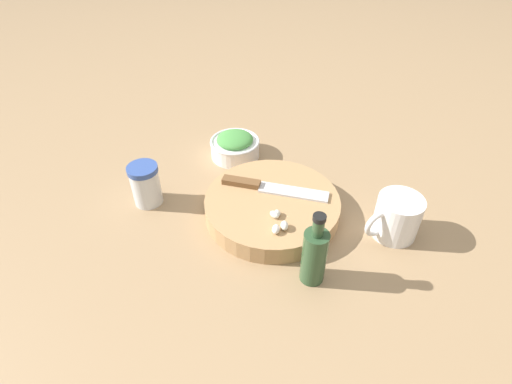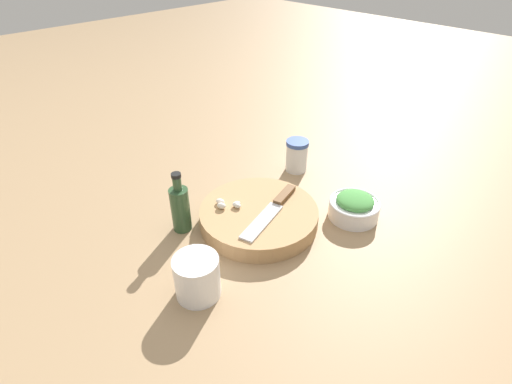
# 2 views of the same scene
# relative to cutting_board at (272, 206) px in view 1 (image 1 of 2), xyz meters

# --- Properties ---
(ground_plane) EXTENTS (5.00, 5.00, 0.00)m
(ground_plane) POSITION_rel_cutting_board_xyz_m (0.01, 0.05, -0.02)
(ground_plane) COLOR #997A56
(cutting_board) EXTENTS (0.29, 0.29, 0.04)m
(cutting_board) POSITION_rel_cutting_board_xyz_m (0.00, 0.00, 0.00)
(cutting_board) COLOR tan
(cutting_board) RESTS_ON ground_plane
(chef_knife) EXTENTS (0.23, 0.09, 0.01)m
(chef_knife) POSITION_rel_cutting_board_xyz_m (0.02, -0.03, 0.03)
(chef_knife) COLOR brown
(chef_knife) RESTS_ON cutting_board
(garlic_cloves) EXTENTS (0.06, 0.07, 0.02)m
(garlic_cloves) POSITION_rel_cutting_board_xyz_m (-0.05, 0.06, 0.03)
(garlic_cloves) COLOR silver
(garlic_cloves) RESTS_ON cutting_board
(herb_bowl) EXTENTS (0.13, 0.13, 0.06)m
(herb_bowl) POSITION_rel_cutting_board_xyz_m (0.19, -0.15, 0.01)
(herb_bowl) COLOR white
(herb_bowl) RESTS_ON ground_plane
(spice_jar) EXTENTS (0.07, 0.07, 0.10)m
(spice_jar) POSITION_rel_cutting_board_xyz_m (0.26, 0.10, 0.03)
(spice_jar) COLOR silver
(spice_jar) RESTS_ON ground_plane
(coffee_mug) EXTENTS (0.09, 0.11, 0.09)m
(coffee_mug) POSITION_rel_cutting_board_xyz_m (-0.24, -0.07, 0.02)
(coffee_mug) COLOR white
(coffee_mug) RESTS_ON ground_plane
(oil_bottle) EXTENTS (0.04, 0.04, 0.16)m
(oil_bottle) POSITION_rel_cutting_board_xyz_m (-0.14, 0.12, 0.04)
(oil_bottle) COLOR #2D4C2D
(oil_bottle) RESTS_ON ground_plane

